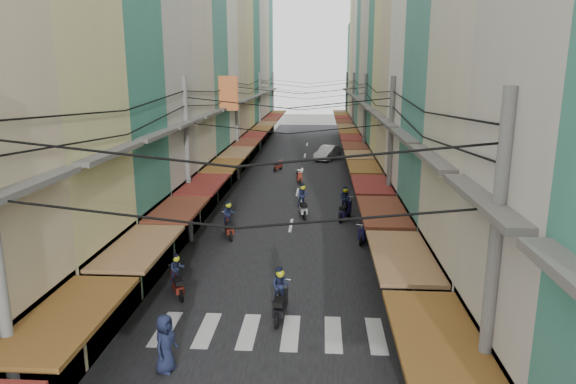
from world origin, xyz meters
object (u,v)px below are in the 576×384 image
at_px(market_umbrella, 461,262).
at_px(traffic_sign, 413,236).
at_px(bicycle, 474,300).
at_px(white_car, 328,160).

relative_size(market_umbrella, traffic_sign, 0.81).
height_order(bicycle, traffic_sign, traffic_sign).
height_order(white_car, bicycle, white_car).
relative_size(white_car, bicycle, 3.05).
xyz_separation_m(white_car, market_umbrella, (4.17, -32.27, 2.07)).
bearing_deg(traffic_sign, bicycle, -28.09).
xyz_separation_m(bicycle, traffic_sign, (-2.22, 1.19, 2.10)).
distance_m(market_umbrella, traffic_sign, 2.93).
relative_size(bicycle, traffic_sign, 0.54).
bearing_deg(bicycle, white_car, -2.67).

